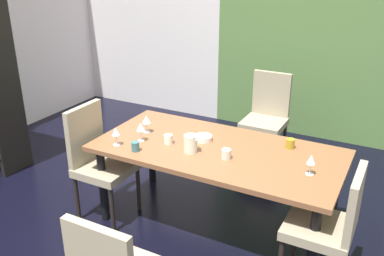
{
  "coord_description": "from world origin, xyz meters",
  "views": [
    {
      "loc": [
        1.68,
        -2.38,
        2.21
      ],
      "look_at": [
        0.16,
        0.49,
        0.85
      ],
      "focal_mm": 40.0,
      "sensor_mm": 36.0,
      "label": 1
    }
  ],
  "objects_px": {
    "chair_right_near": "(331,222)",
    "cup_front": "(290,143)",
    "wine_glass_south": "(116,132)",
    "wine_glass_near_shelf": "(311,160)",
    "chair_left_near": "(98,157)",
    "wine_glass_east": "(141,127)",
    "wine_glass_west": "(146,120)",
    "dining_table": "(217,157)",
    "cup_rear": "(226,154)",
    "serving_bowl_center": "(203,138)",
    "cup_corner": "(135,146)",
    "cup_right": "(168,139)",
    "chair_head_far": "(267,114)",
    "pitcher_left": "(191,144)"
  },
  "relations": [
    {
      "from": "dining_table",
      "to": "wine_glass_near_shelf",
      "type": "xyz_separation_m",
      "value": [
        0.76,
        -0.09,
        0.19
      ]
    },
    {
      "from": "wine_glass_near_shelf",
      "to": "cup_corner",
      "type": "xyz_separation_m",
      "value": [
        -1.32,
        -0.26,
        -0.07
      ]
    },
    {
      "from": "cup_front",
      "to": "cup_corner",
      "type": "xyz_separation_m",
      "value": [
        -1.07,
        -0.63,
        -0.0
      ]
    },
    {
      "from": "cup_front",
      "to": "wine_glass_near_shelf",
      "type": "bearing_deg",
      "value": -55.97
    },
    {
      "from": "dining_table",
      "to": "cup_rear",
      "type": "relative_size",
      "value": 25.92
    },
    {
      "from": "dining_table",
      "to": "pitcher_left",
      "type": "distance_m",
      "value": 0.27
    },
    {
      "from": "dining_table",
      "to": "cup_rear",
      "type": "xyz_separation_m",
      "value": [
        0.13,
        -0.13,
        0.11
      ]
    },
    {
      "from": "wine_glass_south",
      "to": "cup_front",
      "type": "height_order",
      "value": "wine_glass_south"
    },
    {
      "from": "cup_front",
      "to": "chair_right_near",
      "type": "bearing_deg",
      "value": -51.74
    },
    {
      "from": "chair_right_near",
      "to": "cup_corner",
      "type": "bearing_deg",
      "value": 91.29
    },
    {
      "from": "dining_table",
      "to": "cup_rear",
      "type": "distance_m",
      "value": 0.22
    },
    {
      "from": "wine_glass_west",
      "to": "cup_rear",
      "type": "relative_size",
      "value": 2.0
    },
    {
      "from": "wine_glass_east",
      "to": "wine_glass_west",
      "type": "bearing_deg",
      "value": 108.85
    },
    {
      "from": "cup_rear",
      "to": "cup_front",
      "type": "distance_m",
      "value": 0.56
    },
    {
      "from": "wine_glass_south",
      "to": "cup_right",
      "type": "distance_m",
      "value": 0.43
    },
    {
      "from": "wine_glass_south",
      "to": "cup_front",
      "type": "bearing_deg",
      "value": 25.56
    },
    {
      "from": "serving_bowl_center",
      "to": "cup_front",
      "type": "bearing_deg",
      "value": 15.58
    },
    {
      "from": "chair_right_near",
      "to": "dining_table",
      "type": "bearing_deg",
      "value": 72.28
    },
    {
      "from": "wine_glass_east",
      "to": "wine_glass_west",
      "type": "relative_size",
      "value": 1.04
    },
    {
      "from": "chair_right_near",
      "to": "cup_right",
      "type": "bearing_deg",
      "value": 81.44
    },
    {
      "from": "chair_head_far",
      "to": "wine_glass_east",
      "type": "distance_m",
      "value": 1.69
    },
    {
      "from": "cup_right",
      "to": "pitcher_left",
      "type": "height_order",
      "value": "pitcher_left"
    },
    {
      "from": "chair_right_near",
      "to": "chair_left_near",
      "type": "relative_size",
      "value": 0.93
    },
    {
      "from": "cup_right",
      "to": "cup_corner",
      "type": "bearing_deg",
      "value": -123.44
    },
    {
      "from": "wine_glass_near_shelf",
      "to": "chair_left_near",
      "type": "bearing_deg",
      "value": -172.61
    },
    {
      "from": "dining_table",
      "to": "pitcher_left",
      "type": "bearing_deg",
      "value": -135.41
    },
    {
      "from": "cup_rear",
      "to": "serving_bowl_center",
      "type": "bearing_deg",
      "value": 144.08
    },
    {
      "from": "chair_head_far",
      "to": "cup_corner",
      "type": "bearing_deg",
      "value": 73.59
    },
    {
      "from": "chair_right_near",
      "to": "cup_front",
      "type": "relative_size",
      "value": 11.86
    },
    {
      "from": "chair_left_near",
      "to": "cup_front",
      "type": "bearing_deg",
      "value": 111.53
    },
    {
      "from": "pitcher_left",
      "to": "wine_glass_east",
      "type": "bearing_deg",
      "value": -179.39
    },
    {
      "from": "cup_right",
      "to": "chair_right_near",
      "type": "bearing_deg",
      "value": -8.56
    },
    {
      "from": "wine_glass_west",
      "to": "wine_glass_near_shelf",
      "type": "xyz_separation_m",
      "value": [
        1.45,
        -0.1,
        -0.0
      ]
    },
    {
      "from": "chair_left_near",
      "to": "chair_head_far",
      "type": "height_order",
      "value": "chair_left_near"
    },
    {
      "from": "cup_right",
      "to": "wine_glass_south",
      "type": "bearing_deg",
      "value": -148.24
    },
    {
      "from": "cup_corner",
      "to": "wine_glass_near_shelf",
      "type": "bearing_deg",
      "value": 11.21
    },
    {
      "from": "dining_table",
      "to": "chair_right_near",
      "type": "relative_size",
      "value": 2.14
    },
    {
      "from": "chair_right_near",
      "to": "cup_rear",
      "type": "height_order",
      "value": "chair_right_near"
    },
    {
      "from": "dining_table",
      "to": "wine_glass_east",
      "type": "xyz_separation_m",
      "value": [
        -0.63,
        -0.16,
        0.2
      ]
    },
    {
      "from": "dining_table",
      "to": "cup_front",
      "type": "xyz_separation_m",
      "value": [
        0.51,
        0.28,
        0.11
      ]
    },
    {
      "from": "chair_head_far",
      "to": "cup_right",
      "type": "height_order",
      "value": "chair_head_far"
    },
    {
      "from": "wine_glass_south",
      "to": "cup_front",
      "type": "xyz_separation_m",
      "value": [
        1.27,
        0.61,
        -0.08
      ]
    },
    {
      "from": "chair_head_far",
      "to": "pitcher_left",
      "type": "xyz_separation_m",
      "value": [
        -0.12,
        -1.56,
        0.25
      ]
    },
    {
      "from": "cup_front",
      "to": "cup_corner",
      "type": "bearing_deg",
      "value": -149.65
    },
    {
      "from": "dining_table",
      "to": "cup_right",
      "type": "relative_size",
      "value": 25.67
    },
    {
      "from": "wine_glass_east",
      "to": "cup_corner",
      "type": "height_order",
      "value": "wine_glass_east"
    },
    {
      "from": "chair_head_far",
      "to": "wine_glass_near_shelf",
      "type": "relative_size",
      "value": 6.49
    },
    {
      "from": "dining_table",
      "to": "wine_glass_south",
      "type": "distance_m",
      "value": 0.85
    },
    {
      "from": "chair_right_near",
      "to": "chair_head_far",
      "type": "height_order",
      "value": "chair_head_far"
    },
    {
      "from": "cup_rear",
      "to": "cup_front",
      "type": "relative_size",
      "value": 0.98
    }
  ]
}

